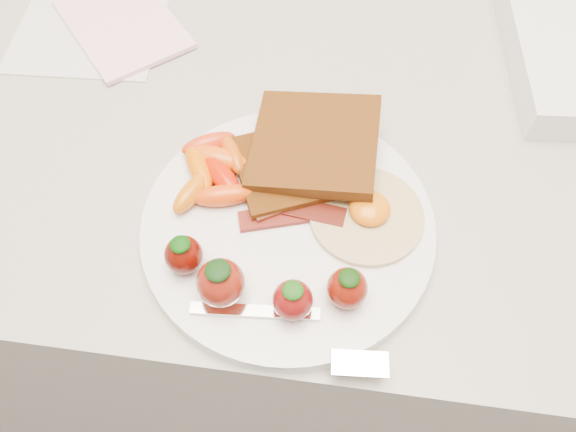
# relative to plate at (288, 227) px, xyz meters

# --- Properties ---
(counter) EXTENTS (2.00, 0.60, 0.90)m
(counter) POSITION_rel_plate_xyz_m (0.02, 0.16, -0.46)
(counter) COLOR gray
(counter) RESTS_ON ground
(plate) EXTENTS (0.27, 0.27, 0.02)m
(plate) POSITION_rel_plate_xyz_m (0.00, 0.00, 0.00)
(plate) COLOR white
(plate) RESTS_ON counter
(toast_lower) EXTENTS (0.12, 0.12, 0.01)m
(toast_lower) POSITION_rel_plate_xyz_m (-0.01, 0.05, 0.02)
(toast_lower) COLOR #402006
(toast_lower) RESTS_ON plate
(toast_upper) EXTENTS (0.12, 0.12, 0.03)m
(toast_upper) POSITION_rel_plate_xyz_m (0.02, 0.08, 0.03)
(toast_upper) COLOR #331D08
(toast_upper) RESTS_ON toast_lower
(fried_egg) EXTENTS (0.12, 0.12, 0.02)m
(fried_egg) POSITION_rel_plate_xyz_m (0.07, 0.02, 0.01)
(fried_egg) COLOR beige
(fried_egg) RESTS_ON plate
(bacon_strips) EXTENTS (0.10, 0.07, 0.01)m
(bacon_strips) POSITION_rel_plate_xyz_m (0.00, 0.01, 0.01)
(bacon_strips) COLOR #50110F
(bacon_strips) RESTS_ON plate
(baby_carrots) EXTENTS (0.09, 0.11, 0.02)m
(baby_carrots) POSITION_rel_plate_xyz_m (-0.08, 0.04, 0.02)
(baby_carrots) COLOR #DC510E
(baby_carrots) RESTS_ON plate
(strawberries) EXTENTS (0.17, 0.06, 0.05)m
(strawberries) POSITION_rel_plate_xyz_m (-0.02, -0.07, 0.03)
(strawberries) COLOR #4A0802
(strawberries) RESTS_ON plate
(fork) EXTENTS (0.17, 0.05, 0.00)m
(fork) POSITION_rel_plate_xyz_m (0.03, -0.11, 0.01)
(fork) COLOR white
(fork) RESTS_ON plate
(paper_sheet) EXTENTS (0.18, 0.24, 0.00)m
(paper_sheet) POSITION_rel_plate_xyz_m (-0.28, 0.28, -0.01)
(paper_sheet) COLOR silver
(paper_sheet) RESTS_ON counter
(notepad) EXTENTS (0.19, 0.20, 0.01)m
(notepad) POSITION_rel_plate_xyz_m (-0.24, 0.26, -0.00)
(notepad) COLOR #FEC0D3
(notepad) RESTS_ON paper_sheet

